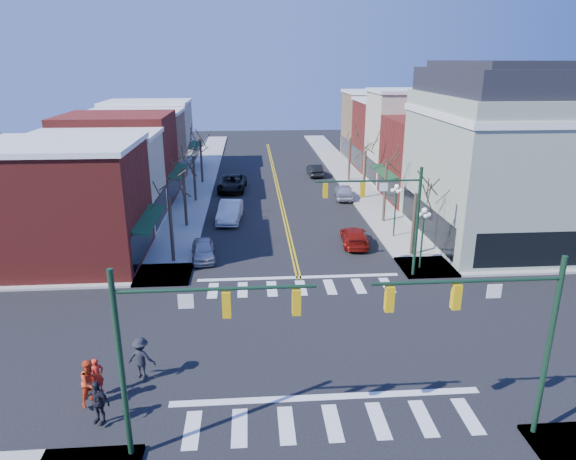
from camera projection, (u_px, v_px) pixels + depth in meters
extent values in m
plane|color=black|center=(313.00, 340.00, 25.74)|extent=(160.00, 160.00, 0.00)
cube|color=#9E9B93|center=(184.00, 222.00, 44.02)|extent=(3.50, 70.00, 0.15)
cube|color=#9E9B93|center=(384.00, 218.00, 45.26)|extent=(3.50, 70.00, 0.15)
cube|color=maroon|center=(64.00, 206.00, 34.50)|extent=(10.00, 8.50, 8.00)
cube|color=#BCB59B|center=(97.00, 183.00, 41.91)|extent=(10.00, 7.00, 7.50)
cube|color=maroon|center=(119.00, 159.00, 49.31)|extent=(10.00, 9.00, 8.50)
cube|color=#A27E59|center=(137.00, 149.00, 57.23)|extent=(10.00, 7.50, 7.80)
cube|color=#BCB59B|center=(150.00, 137.00, 64.50)|extent=(10.00, 8.00, 8.20)
cube|color=maroon|center=(440.00, 161.00, 49.93)|extent=(10.00, 8.50, 8.00)
cube|color=#BCB59B|center=(416.00, 139.00, 56.95)|extent=(10.00, 7.00, 10.00)
cube|color=maroon|center=(397.00, 136.00, 64.28)|extent=(10.00, 8.00, 8.50)
cube|color=#A27E59|center=(381.00, 126.00, 71.76)|extent=(10.00, 8.00, 9.00)
cube|color=gray|center=(507.00, 169.00, 38.89)|extent=(12.00, 14.00, 11.00)
cube|color=white|center=(515.00, 114.00, 37.59)|extent=(12.25, 14.25, 0.50)
cube|color=black|center=(519.00, 81.00, 36.86)|extent=(11.40, 13.40, 1.80)
cube|color=black|center=(521.00, 65.00, 36.51)|extent=(9.80, 11.80, 0.60)
cylinder|color=#14331E|center=(121.00, 369.00, 17.08)|extent=(0.20, 0.20, 7.20)
cylinder|color=#14331E|center=(216.00, 289.00, 16.42)|extent=(6.50, 0.12, 0.12)
cube|color=gold|center=(227.00, 304.00, 16.62)|extent=(0.28, 0.28, 0.90)
cube|color=gold|center=(296.00, 302.00, 16.78)|extent=(0.28, 0.28, 0.90)
cylinder|color=#14331E|center=(548.00, 351.00, 18.13)|extent=(0.20, 0.20, 7.20)
cylinder|color=#14331E|center=(467.00, 281.00, 17.01)|extent=(6.50, 0.12, 0.12)
cube|color=gold|center=(456.00, 296.00, 17.16)|extent=(0.28, 0.28, 0.90)
cube|color=gold|center=(389.00, 299.00, 17.00)|extent=(0.28, 0.28, 0.90)
cylinder|color=#14331E|center=(417.00, 224.00, 32.13)|extent=(0.20, 0.20, 7.20)
cylinder|color=#14331E|center=(368.00, 181.00, 31.01)|extent=(6.50, 0.12, 0.12)
cube|color=gold|center=(362.00, 190.00, 31.16)|extent=(0.28, 0.28, 0.90)
cube|color=gold|center=(325.00, 190.00, 31.00)|extent=(0.28, 0.28, 0.90)
cylinder|color=#14331E|center=(422.00, 241.00, 33.73)|extent=(0.12, 0.12, 4.00)
sphere|color=white|center=(425.00, 210.00, 33.05)|extent=(0.36, 0.36, 0.36)
cylinder|color=#14331E|center=(395.00, 213.00, 39.88)|extent=(0.12, 0.12, 4.00)
sphere|color=white|center=(397.00, 186.00, 39.20)|extent=(0.36, 0.36, 0.36)
cylinder|color=#382B21|center=(171.00, 230.00, 34.80)|extent=(0.24, 0.24, 4.76)
cylinder|color=#382B21|center=(185.00, 198.00, 42.32)|extent=(0.24, 0.24, 5.04)
cylinder|color=#382B21|center=(195.00, 179.00, 49.97)|extent=(0.24, 0.24, 4.55)
cylinder|color=#382B21|center=(201.00, 162.00, 57.48)|extent=(0.24, 0.24, 4.90)
cylinder|color=#382B21|center=(413.00, 225.00, 36.01)|extent=(0.24, 0.24, 4.62)
cylinder|color=#382B21|center=(385.00, 193.00, 43.49)|extent=(0.24, 0.24, 5.18)
cylinder|color=#382B21|center=(364.00, 175.00, 51.11)|extent=(0.24, 0.24, 4.83)
cylinder|color=#382B21|center=(349.00, 160.00, 58.66)|extent=(0.24, 0.24, 4.97)
imported|color=#ADADB1|center=(203.00, 250.00, 35.96)|extent=(1.99, 4.08, 1.34)
imported|color=silver|center=(230.00, 212.00, 44.40)|extent=(2.27, 5.36, 1.72)
imported|color=black|center=(232.00, 183.00, 54.74)|extent=(3.16, 6.08, 1.64)
imported|color=maroon|center=(355.00, 236.00, 38.78)|extent=(2.24, 4.73, 1.33)
imported|color=silver|center=(344.00, 192.00, 51.55)|extent=(2.22, 4.54, 1.49)
imported|color=black|center=(315.00, 170.00, 61.71)|extent=(1.65, 4.35, 1.42)
imported|color=red|center=(97.00, 376.00, 21.20)|extent=(0.67, 0.68, 1.58)
imported|color=red|center=(91.00, 382.00, 20.50)|extent=(1.16, 1.21, 1.96)
imported|color=black|center=(98.00, 402.00, 19.43)|extent=(1.15, 0.84, 1.81)
imported|color=black|center=(141.00, 358.00, 22.23)|extent=(1.37, 0.98, 1.90)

